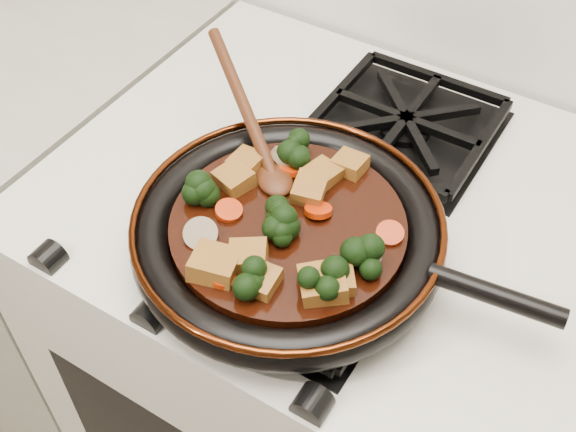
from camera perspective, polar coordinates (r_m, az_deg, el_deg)
The scene contains 33 objects.
stove at distance 1.27m, azimuth 3.95°, elevation -12.65°, with size 0.76×0.60×0.90m, color silver.
burner_grate_front at distance 0.81m, azimuth 0.83°, elevation -3.64°, with size 0.23×0.23×0.03m, color black, non-canonical shape.
burner_grate_back at distance 0.99m, azimuth 9.26°, elevation 7.18°, with size 0.23×0.23×0.03m, color black, non-canonical shape.
skillet at distance 0.80m, azimuth 0.13°, elevation -1.31°, with size 0.48×0.35×0.05m.
braising_sauce at distance 0.80m, azimuth 0.00°, elevation -1.02°, with size 0.26×0.26×0.02m, color black.
tofu_cube_0 at distance 0.83m, azimuth -4.27°, elevation 2.92°, with size 0.04×0.04×0.02m, color #915D21.
tofu_cube_1 at distance 0.81m, azimuth 1.71°, elevation 2.05°, with size 0.04×0.03×0.02m, color #915D21.
tofu_cube_2 at distance 0.73m, azimuth 2.77°, elevation -5.42°, with size 0.04×0.05×0.02m, color #915D21.
tofu_cube_3 at distance 0.74m, azimuth -5.82°, elevation -3.87°, with size 0.04×0.05×0.02m, color #915D21.
tofu_cube_4 at distance 0.85m, azimuth -3.25°, elevation 4.16°, with size 0.04×0.04×0.02m, color #915D21.
tofu_cube_5 at distance 0.75m, azimuth -3.16°, elevation -3.24°, with size 0.04×0.04×0.02m, color #915D21.
tofu_cube_6 at distance 0.83m, azimuth 2.73°, elevation 3.27°, with size 0.04×0.03×0.02m, color #915D21.
tofu_cube_7 at distance 0.73m, azimuth 3.76°, elevation -5.06°, with size 0.04×0.04×0.02m, color #915D21.
tofu_cube_8 at distance 0.73m, azimuth -2.16°, elevation -5.16°, with size 0.04×0.03×0.02m, color #915D21.
tofu_cube_9 at distance 0.85m, azimuth 4.90°, elevation 4.07°, with size 0.04×0.03×0.02m, color #915D21.
broccoli_floret_0 at distance 0.75m, azimuth 6.10°, elevation -3.27°, with size 0.06×0.06×0.05m, color black, non-canonical shape.
broccoli_floret_1 at distance 0.81m, azimuth -7.07°, elevation 1.74°, with size 0.06×0.06×0.05m, color black, non-canonical shape.
broccoli_floret_2 at distance 0.72m, azimuth -2.91°, elevation -5.37°, with size 0.06×0.06×0.05m, color black, non-canonical shape.
broccoli_floret_3 at distance 0.78m, azimuth -0.59°, elevation -0.18°, with size 0.06×0.06×0.05m, color black, non-canonical shape.
broccoli_floret_4 at distance 0.77m, azimuth -0.31°, elevation -1.23°, with size 0.06×0.06×0.05m, color black, non-canonical shape.
broccoli_floret_5 at distance 0.85m, azimuth 0.74°, elevation 4.89°, with size 0.06×0.06×0.05m, color black, non-canonical shape.
broccoli_floret_6 at distance 0.73m, azimuth 2.65°, elevation -4.93°, with size 0.06×0.06×0.06m, color black, non-canonical shape.
carrot_coin_0 at distance 0.80m, azimuth 2.41°, elevation 0.46°, with size 0.03×0.03×0.01m, color red.
carrot_coin_1 at distance 0.84m, azimuth 0.16°, elevation 3.78°, with size 0.03×0.03×0.01m, color red.
carrot_coin_2 at distance 0.74m, azimuth -5.20°, elevation -4.87°, with size 0.03×0.03×0.01m, color red.
carrot_coin_3 at distance 0.80m, azimuth -4.70°, elevation 0.42°, with size 0.03×0.03×0.01m, color red.
carrot_coin_4 at distance 0.78m, azimuth 8.05°, elevation -1.38°, with size 0.03×0.03×0.01m, color red.
mushroom_slice_0 at distance 0.73m, azimuth 2.29°, elevation -5.54°, with size 0.03×0.03×0.01m, color #7A6246.
mushroom_slice_1 at distance 0.78m, azimuth -6.91°, elevation -1.43°, with size 0.04×0.04×0.01m, color #7A6246.
mushroom_slice_2 at distance 0.85m, azimuth -0.33°, elevation 4.57°, with size 0.03×0.03×0.01m, color #7A6246.
mushroom_slice_3 at distance 0.73m, azimuth 2.41°, elevation -5.50°, with size 0.03×0.03×0.01m, color #7A6246.
mushroom_slice_4 at distance 0.76m, azimuth 6.19°, elevation -3.05°, with size 0.03×0.03×0.01m, color #7A6246.
wooden_spoon at distance 0.86m, azimuth -2.51°, elevation 6.35°, with size 0.13×0.11×0.23m.
Camera 1 is at (0.26, 1.11, 1.55)m, focal length 45.00 mm.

